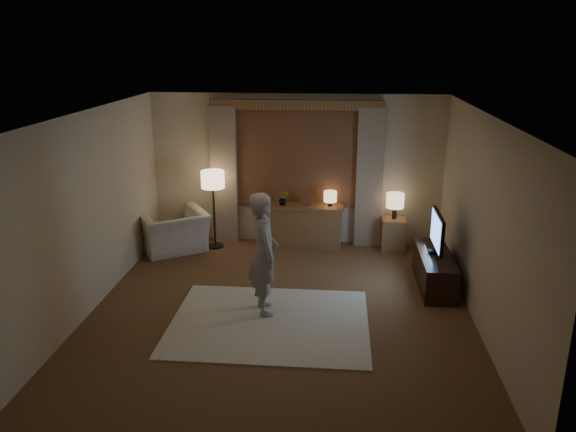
# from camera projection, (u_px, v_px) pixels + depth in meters

# --- Properties ---
(room) EXTENTS (5.04, 5.54, 2.64)m
(room) POSITION_uv_depth(u_px,v_px,m) (284.00, 205.00, 7.53)
(room) COLOR brown
(room) RESTS_ON ground
(rug) EXTENTS (2.50, 2.00, 0.02)m
(rug) POSITION_uv_depth(u_px,v_px,m) (270.00, 322.00, 7.15)
(rug) COLOR beige
(rug) RESTS_ON floor
(sideboard) EXTENTS (1.20, 0.40, 0.70)m
(sideboard) POSITION_uv_depth(u_px,v_px,m) (306.00, 227.00, 9.70)
(sideboard) COLOR brown
(sideboard) RESTS_ON floor
(picture_frame) EXTENTS (0.16, 0.02, 0.20)m
(picture_frame) POSITION_uv_depth(u_px,v_px,m) (307.00, 202.00, 9.57)
(picture_frame) COLOR brown
(picture_frame) RESTS_ON sideboard
(plant) EXTENTS (0.17, 0.13, 0.30)m
(plant) POSITION_uv_depth(u_px,v_px,m) (283.00, 199.00, 9.59)
(plant) COLOR #999999
(plant) RESTS_ON sideboard
(table_lamp_sideboard) EXTENTS (0.22, 0.22, 0.30)m
(table_lamp_sideboard) POSITION_uv_depth(u_px,v_px,m) (330.00, 197.00, 9.50)
(table_lamp_sideboard) COLOR black
(table_lamp_sideboard) RESTS_ON sideboard
(floor_lamp) EXTENTS (0.39, 0.39, 1.35)m
(floor_lamp) POSITION_uv_depth(u_px,v_px,m) (213.00, 184.00, 9.44)
(floor_lamp) COLOR black
(floor_lamp) RESTS_ON floor
(armchair) EXTENTS (1.39, 1.35, 0.69)m
(armchair) POSITION_uv_depth(u_px,v_px,m) (173.00, 232.00, 9.49)
(armchair) COLOR beige
(armchair) RESTS_ON floor
(side_table) EXTENTS (0.40, 0.40, 0.56)m
(side_table) POSITION_uv_depth(u_px,v_px,m) (393.00, 234.00, 9.55)
(side_table) COLOR brown
(side_table) RESTS_ON floor
(table_lamp_side) EXTENTS (0.30, 0.30, 0.44)m
(table_lamp_side) POSITION_uv_depth(u_px,v_px,m) (395.00, 201.00, 9.37)
(table_lamp_side) COLOR black
(table_lamp_side) RESTS_ON side_table
(tv_stand) EXTENTS (0.45, 1.40, 0.50)m
(tv_stand) POSITION_uv_depth(u_px,v_px,m) (434.00, 270.00, 8.16)
(tv_stand) COLOR black
(tv_stand) RESTS_ON floor
(tv) EXTENTS (0.21, 0.84, 0.61)m
(tv) POSITION_uv_depth(u_px,v_px,m) (437.00, 232.00, 7.98)
(tv) COLOR black
(tv) RESTS_ON tv_stand
(person) EXTENTS (0.55, 0.68, 1.62)m
(person) POSITION_uv_depth(u_px,v_px,m) (264.00, 253.00, 7.20)
(person) COLOR #9A958E
(person) RESTS_ON rug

